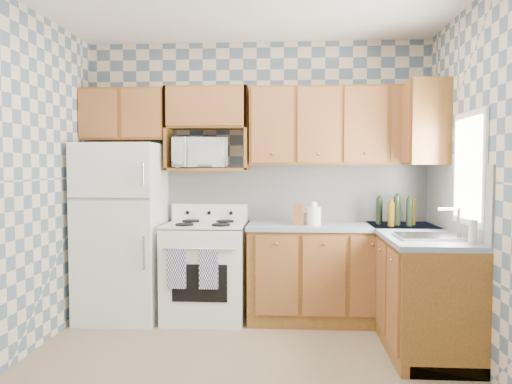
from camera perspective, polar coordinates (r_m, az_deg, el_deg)
floor at (r=3.73m, az=-1.62°, el=-20.17°), size 3.40×3.40×0.00m
back_wall at (r=5.03m, az=0.07°, el=1.65°), size 3.40×0.02×2.70m
right_wall at (r=3.69m, az=25.68°, el=0.86°), size 0.02×3.20×2.70m
backsplash_back at (r=5.02m, az=4.63°, el=-0.08°), size 2.60×0.02×0.56m
backsplash_right at (r=4.44m, az=21.67°, el=-0.68°), size 0.02×1.60×0.56m
refrigerator at (r=4.97m, az=-15.07°, el=-4.37°), size 0.75×0.70×1.68m
stove_body at (r=4.87m, az=-5.78°, el=-9.10°), size 0.76×0.65×0.90m
cooktop at (r=4.79m, az=-5.81°, el=-3.77°), size 0.76×0.65×0.02m
backguard at (r=5.05m, az=-5.30°, el=-2.34°), size 0.76×0.08×0.17m
dish_towel_left at (r=4.55m, az=-9.07°, el=-8.65°), size 0.17×0.02×0.36m
dish_towel_right at (r=4.50m, az=-5.45°, el=-8.77°), size 0.17×0.02×0.36m
base_cabinets_back at (r=4.85m, az=9.73°, el=-9.28°), size 1.75×0.60×0.88m
base_cabinets_right at (r=4.47m, az=17.88°, el=-10.45°), size 0.60×1.60×0.88m
countertop_back at (r=4.77m, az=9.78°, el=-3.89°), size 1.77×0.63×0.04m
countertop_right at (r=4.39m, az=17.91°, el=-4.59°), size 0.63×1.60×0.04m
upper_cabinets_back at (r=4.89m, az=9.71°, el=7.42°), size 1.75×0.33×0.74m
upper_cabinets_fridge at (r=5.14m, az=-14.73°, el=8.50°), size 0.82×0.33×0.50m
upper_cabinets_right at (r=4.84m, az=18.41°, el=7.37°), size 0.33×0.70×0.74m
microwave_shelf at (r=4.92m, az=-5.53°, el=2.59°), size 0.80×0.33×0.03m
microwave at (r=4.95m, az=-6.59°, el=4.46°), size 0.60×0.48×0.29m
sink at (r=4.05m, az=19.20°, el=-4.88°), size 0.48×0.40×0.03m
window at (r=4.10m, az=23.17°, el=2.49°), size 0.02×0.66×0.86m
bottle_0 at (r=4.79m, az=15.81°, el=-2.04°), size 0.06×0.06×0.28m
bottle_1 at (r=4.76m, az=17.13°, el=-2.20°), size 0.06×0.06×0.26m
bottle_2 at (r=4.87m, az=17.43°, el=-2.20°), size 0.06×0.06×0.24m
bottle_3 at (r=4.70m, az=15.17°, el=-2.46°), size 0.06×0.06×0.22m
bottle_4 at (r=4.82m, az=13.91°, el=-2.14°), size 0.06×0.06×0.25m
knife_block at (r=4.64m, az=4.92°, el=-2.59°), size 0.10×0.10×0.20m
electric_kettle at (r=4.67m, az=6.63°, el=-2.73°), size 0.13×0.13×0.17m
food_containers at (r=4.76m, az=6.06°, el=-2.97°), size 0.17×0.17×0.11m
soap_bottle at (r=3.83m, az=23.55°, el=-4.20°), size 0.06×0.06×0.17m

